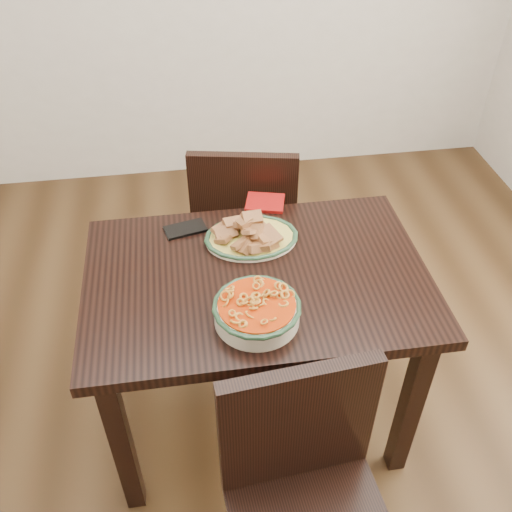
{
  "coord_description": "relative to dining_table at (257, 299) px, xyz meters",
  "views": [
    {
      "loc": [
        -0.24,
        -1.45,
        1.97
      ],
      "look_at": [
        -0.04,
        -0.11,
        0.81
      ],
      "focal_mm": 40.0,
      "sensor_mm": 36.0,
      "label": 1
    }
  ],
  "objects": [
    {
      "name": "chair_near",
      "position": [
        0.04,
        -0.61,
        -0.14
      ],
      "size": [
        0.46,
        0.46,
        0.89
      ],
      "rotation": [
        0.0,
        0.0,
        0.09
      ],
      "color": "black",
      "rests_on": "ground"
    },
    {
      "name": "floor",
      "position": [
        0.04,
        0.13,
        -0.64
      ],
      "size": [
        3.5,
        3.5,
        0.0
      ],
      "primitive_type": "plane",
      "color": "#342110",
      "rests_on": "ground"
    },
    {
      "name": "dining_table",
      "position": [
        0.0,
        0.0,
        0.0
      ],
      "size": [
        1.09,
        0.73,
        0.75
      ],
      "color": "black",
      "rests_on": "ground"
    },
    {
      "name": "chair_far",
      "position": [
        0.04,
        0.61,
        -0.14
      ],
      "size": [
        0.49,
        0.49,
        0.89
      ],
      "rotation": [
        0.0,
        0.0,
        2.95
      ],
      "color": "black",
      "rests_on": "ground"
    },
    {
      "name": "noodle_bowl",
      "position": [
        -0.03,
        -0.19,
        0.16
      ],
      "size": [
        0.26,
        0.26,
        0.08
      ],
      "color": "beige",
      "rests_on": "dining_table"
    },
    {
      "name": "fish_plate",
      "position": [
        0.01,
        0.17,
        0.16
      ],
      "size": [
        0.31,
        0.24,
        0.11
      ],
      "color": "#F2E8CD",
      "rests_on": "dining_table"
    },
    {
      "name": "smartphone",
      "position": [
        -0.21,
        0.26,
        0.12
      ],
      "size": [
        0.15,
        0.11,
        0.01
      ],
      "primitive_type": "cube",
      "rotation": [
        0.0,
        0.0,
        0.24
      ],
      "color": "black",
      "rests_on": "dining_table"
    },
    {
      "name": "napkin",
      "position": [
        0.09,
        0.38,
        0.12
      ],
      "size": [
        0.16,
        0.15,
        0.01
      ],
      "primitive_type": "cube",
      "rotation": [
        0.0,
        0.0,
        -0.26
      ],
      "color": "#960D0A",
      "rests_on": "dining_table"
    }
  ]
}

